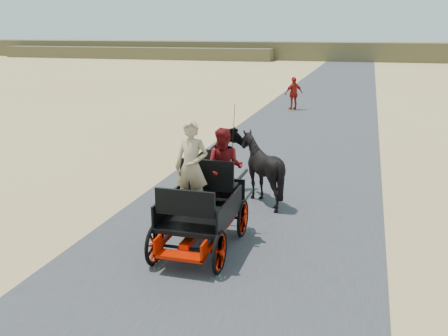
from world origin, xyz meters
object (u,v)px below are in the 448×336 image
(carriage, at_px, (201,231))
(horse_left, at_px, (218,165))
(pedestrian, at_px, (294,93))
(horse_right, at_px, (261,169))

(carriage, height_order, horse_left, horse_left)
(horse_left, height_order, pedestrian, pedestrian)
(horse_right, bearing_deg, horse_left, 0.00)
(carriage, xyz_separation_m, horse_right, (0.55, 3.00, 0.49))
(carriage, relative_size, pedestrian, 1.39)
(carriage, distance_m, pedestrian, 17.83)
(horse_right, bearing_deg, pedestrian, -84.76)
(pedestrian, bearing_deg, carriage, 56.34)
(pedestrian, bearing_deg, horse_right, 58.99)
(horse_left, height_order, horse_right, horse_right)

